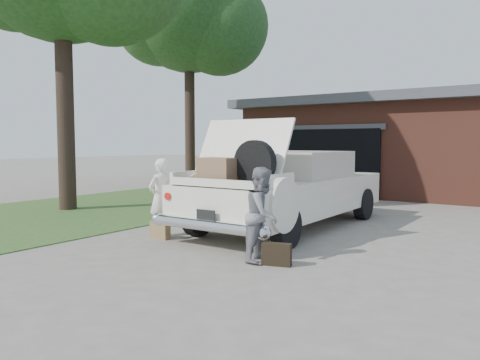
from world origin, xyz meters
The scene contains 9 objects.
ground centered at (0.00, 0.00, 0.00)m, with size 90.00×90.00×0.00m, color gray.
grass_strip centered at (-5.50, 3.00, 0.01)m, with size 6.00×16.00×0.02m, color #2D4C1E.
house centered at (0.98, 11.47, 1.67)m, with size 12.80×7.80×3.30m.
tree_back centered at (-8.72, 9.46, 7.22)m, with size 6.33×5.50×10.29m.
sedan centered at (0.00, 2.35, 0.81)m, with size 2.21×5.54×2.18m.
woman_left centered at (-1.54, 0.18, 0.73)m, with size 0.53×0.35×1.47m, color white.
woman_right centered at (1.07, -0.34, 0.70)m, with size 0.68×0.53×1.40m, color gray.
suitcase_left centered at (-1.35, -0.03, 0.16)m, with size 0.42×0.13×0.32m, color #92744A.
suitcase_right centered at (1.37, -0.46, 0.16)m, with size 0.42×0.13×0.33m, color black.
Camera 1 is at (4.68, -6.17, 1.75)m, focal length 35.00 mm.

